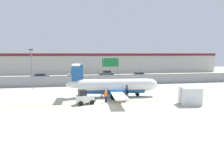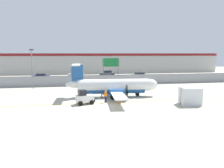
{
  "view_description": "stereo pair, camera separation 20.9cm",
  "coord_description": "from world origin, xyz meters",
  "px_view_note": "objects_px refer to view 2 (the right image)",
  "views": [
    {
      "loc": [
        -5.16,
        -26.1,
        6.5
      ],
      "look_at": [
        1.03,
        6.73,
        1.8
      ],
      "focal_mm": 35.0,
      "sensor_mm": 36.0,
      "label": 1
    },
    {
      "loc": [
        -4.96,
        -26.13,
        6.5
      ],
      "look_at": [
        1.03,
        6.73,
        1.8
      ],
      "focal_mm": 35.0,
      "sensor_mm": 36.0,
      "label": 2
    }
  ],
  "objects_px": {
    "parked_car_1": "(76,74)",
    "parked_car_0": "(41,77)",
    "ground_crew_worker": "(106,96)",
    "traffic_cone_near_left": "(102,95)",
    "commuter_airplane": "(115,86)",
    "baggage_tug": "(84,98)",
    "traffic_cone_near_right": "(120,101)",
    "highway_sign": "(111,65)",
    "cargo_container": "(190,96)",
    "parked_car_3": "(140,75)",
    "parked_car_2": "(107,73)",
    "apron_light_pole": "(32,65)"
  },
  "relations": [
    {
      "from": "traffic_cone_near_right",
      "to": "ground_crew_worker",
      "type": "bearing_deg",
      "value": 147.36
    },
    {
      "from": "ground_crew_worker",
      "to": "parked_car_1",
      "type": "xyz_separation_m",
      "value": [
        -3.29,
        30.99,
        -0.06
      ]
    },
    {
      "from": "ground_crew_worker",
      "to": "parked_car_3",
      "type": "height_order",
      "value": "same"
    },
    {
      "from": "traffic_cone_near_left",
      "to": "traffic_cone_near_right",
      "type": "height_order",
      "value": "same"
    },
    {
      "from": "ground_crew_worker",
      "to": "parked_car_1",
      "type": "distance_m",
      "value": 31.16
    },
    {
      "from": "parked_car_3",
      "to": "apron_light_pole",
      "type": "relative_size",
      "value": 0.58
    },
    {
      "from": "commuter_airplane",
      "to": "traffic_cone_near_left",
      "type": "bearing_deg",
      "value": -177.17
    },
    {
      "from": "cargo_container",
      "to": "parked_car_1",
      "type": "bearing_deg",
      "value": 119.16
    },
    {
      "from": "parked_car_3",
      "to": "highway_sign",
      "type": "xyz_separation_m",
      "value": [
        -8.96,
        -7.61,
        3.24
      ]
    },
    {
      "from": "traffic_cone_near_right",
      "to": "parked_car_2",
      "type": "height_order",
      "value": "parked_car_2"
    },
    {
      "from": "highway_sign",
      "to": "traffic_cone_near_left",
      "type": "bearing_deg",
      "value": -105.48
    },
    {
      "from": "baggage_tug",
      "to": "parked_car_2",
      "type": "bearing_deg",
      "value": 62.68
    },
    {
      "from": "highway_sign",
      "to": "traffic_cone_near_right",
      "type": "bearing_deg",
      "value": -96.57
    },
    {
      "from": "baggage_tug",
      "to": "parked_car_3",
      "type": "bearing_deg",
      "value": 45.41
    },
    {
      "from": "parked_car_2",
      "to": "cargo_container",
      "type": "bearing_deg",
      "value": 94.49
    },
    {
      "from": "parked_car_1",
      "to": "parked_car_0",
      "type": "bearing_deg",
      "value": -154.97
    },
    {
      "from": "commuter_airplane",
      "to": "parked_car_1",
      "type": "relative_size",
      "value": 3.82
    },
    {
      "from": "commuter_airplane",
      "to": "parked_car_2",
      "type": "relative_size",
      "value": 3.74
    },
    {
      "from": "cargo_container",
      "to": "apron_light_pole",
      "type": "relative_size",
      "value": 0.36
    },
    {
      "from": "traffic_cone_near_left",
      "to": "parked_car_1",
      "type": "xyz_separation_m",
      "value": [
        -3.24,
        27.23,
        0.58
      ]
    },
    {
      "from": "commuter_airplane",
      "to": "highway_sign",
      "type": "relative_size",
      "value": 2.92
    },
    {
      "from": "parked_car_3",
      "to": "highway_sign",
      "type": "bearing_deg",
      "value": -138.67
    },
    {
      "from": "commuter_airplane",
      "to": "traffic_cone_near_left",
      "type": "xyz_separation_m",
      "value": [
        -2.01,
        0.04,
        -1.29
      ]
    },
    {
      "from": "commuter_airplane",
      "to": "highway_sign",
      "type": "bearing_deg",
      "value": 86.31
    },
    {
      "from": "parked_car_0",
      "to": "parked_car_2",
      "type": "distance_m",
      "value": 18.24
    },
    {
      "from": "traffic_cone_near_left",
      "to": "highway_sign",
      "type": "xyz_separation_m",
      "value": [
        3.92,
        14.14,
        3.83
      ]
    },
    {
      "from": "ground_crew_worker",
      "to": "baggage_tug",
      "type": "bearing_deg",
      "value": -125.46
    },
    {
      "from": "traffic_cone_near_left",
      "to": "parked_car_0",
      "type": "bearing_deg",
      "value": 117.09
    },
    {
      "from": "cargo_container",
      "to": "highway_sign",
      "type": "relative_size",
      "value": 0.48
    },
    {
      "from": "parked_car_3",
      "to": "apron_light_pole",
      "type": "distance_m",
      "value": 27.18
    },
    {
      "from": "commuter_airplane",
      "to": "traffic_cone_near_right",
      "type": "distance_m",
      "value": 4.98
    },
    {
      "from": "ground_crew_worker",
      "to": "cargo_container",
      "type": "distance_m",
      "value": 10.89
    },
    {
      "from": "apron_light_pole",
      "to": "highway_sign",
      "type": "height_order",
      "value": "apron_light_pole"
    },
    {
      "from": "parked_car_2",
      "to": "apron_light_pole",
      "type": "relative_size",
      "value": 0.59
    },
    {
      "from": "cargo_container",
      "to": "traffic_cone_near_right",
      "type": "distance_m",
      "value": 9.02
    },
    {
      "from": "commuter_airplane",
      "to": "parked_car_3",
      "type": "bearing_deg",
      "value": 67.47
    },
    {
      "from": "highway_sign",
      "to": "cargo_container",
      "type": "bearing_deg",
      "value": -72.48
    },
    {
      "from": "ground_crew_worker",
      "to": "traffic_cone_near_right",
      "type": "distance_m",
      "value": 2.1
    },
    {
      "from": "parked_car_2",
      "to": "highway_sign",
      "type": "height_order",
      "value": "highway_sign"
    },
    {
      "from": "baggage_tug",
      "to": "highway_sign",
      "type": "distance_m",
      "value": 19.74
    },
    {
      "from": "traffic_cone_near_left",
      "to": "parked_car_3",
      "type": "bearing_deg",
      "value": 59.37
    },
    {
      "from": "parked_car_2",
      "to": "baggage_tug",
      "type": "bearing_deg",
      "value": 72.5
    },
    {
      "from": "traffic_cone_near_left",
      "to": "parked_car_1",
      "type": "height_order",
      "value": "parked_car_1"
    },
    {
      "from": "apron_light_pole",
      "to": "traffic_cone_near_left",
      "type": "bearing_deg",
      "value": -41.5
    },
    {
      "from": "ground_crew_worker",
      "to": "commuter_airplane",
      "type": "bearing_deg",
      "value": 109.19
    },
    {
      "from": "cargo_container",
      "to": "parked_car_1",
      "type": "distance_m",
      "value": 36.67
    },
    {
      "from": "parked_car_3",
      "to": "parked_car_1",
      "type": "bearing_deg",
      "value": 162.22
    },
    {
      "from": "baggage_tug",
      "to": "traffic_cone_near_right",
      "type": "xyz_separation_m",
      "value": [
        4.51,
        -0.71,
        -0.54
      ]
    },
    {
      "from": "traffic_cone_near_right",
      "to": "apron_light_pole",
      "type": "xyz_separation_m",
      "value": [
        -13.2,
        14.99,
        3.99
      ]
    },
    {
      "from": "ground_crew_worker",
      "to": "apron_light_pole",
      "type": "xyz_separation_m",
      "value": [
        -11.51,
        13.91,
        3.35
      ]
    }
  ]
}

